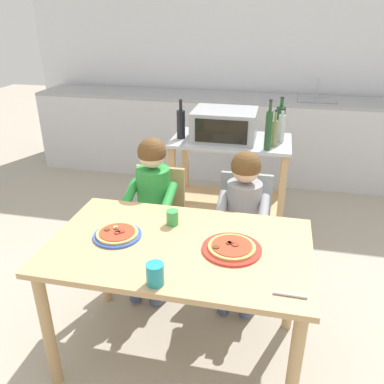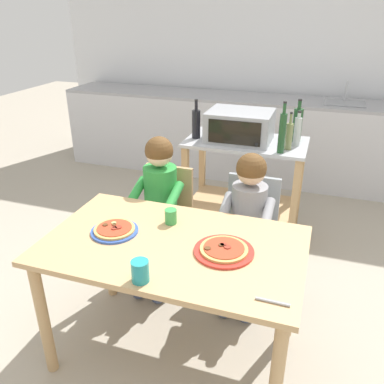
{
  "view_description": "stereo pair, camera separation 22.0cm",
  "coord_description": "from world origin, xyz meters",
  "px_view_note": "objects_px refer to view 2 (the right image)",
  "views": [
    {
      "loc": [
        0.43,
        -1.64,
        1.82
      ],
      "look_at": [
        0.0,
        0.3,
        0.88
      ],
      "focal_mm": 37.22,
      "sensor_mm": 36.0,
      "label": 1
    },
    {
      "loc": [
        0.64,
        -1.59,
        1.82
      ],
      "look_at": [
        0.0,
        0.3,
        0.88
      ],
      "focal_mm": 37.22,
      "sensor_mm": 36.0,
      "label": 2
    }
  ],
  "objects_px": {
    "toaster_oven": "(240,126)",
    "bottle_slim_sauce": "(297,131)",
    "bottle_squat_spirits": "(289,136)",
    "serving_spoon": "(273,302)",
    "child_in_green_shirt": "(157,198)",
    "dining_chair_right": "(249,229)",
    "pizza_plate_blue_rimmed": "(115,230)",
    "drinking_cup_green": "(171,216)",
    "kitchen_island_cart": "(244,174)",
    "bottle_tall_green_wine": "(282,132)",
    "child_in_grey_shirt": "(247,214)",
    "dining_chair_left": "(165,216)",
    "drinking_cup_teal": "(140,271)",
    "pizza_plate_red_rimmed": "(224,251)",
    "dining_table": "(173,260)",
    "bottle_brown_beer": "(297,124)",
    "bottle_clear_vinegar": "(196,123)"
  },
  "relations": [
    {
      "from": "pizza_plate_red_rimmed",
      "to": "drinking_cup_teal",
      "type": "bearing_deg",
      "value": -131.45
    },
    {
      "from": "kitchen_island_cart",
      "to": "pizza_plate_red_rimmed",
      "type": "relative_size",
      "value": 3.21
    },
    {
      "from": "drinking_cup_teal",
      "to": "dining_table",
      "type": "bearing_deg",
      "value": 86.07
    },
    {
      "from": "toaster_oven",
      "to": "serving_spoon",
      "type": "height_order",
      "value": "toaster_oven"
    },
    {
      "from": "dining_chair_right",
      "to": "child_in_grey_shirt",
      "type": "bearing_deg",
      "value": -90.0
    },
    {
      "from": "bottle_tall_green_wine",
      "to": "bottle_brown_beer",
      "type": "bearing_deg",
      "value": 75.88
    },
    {
      "from": "toaster_oven",
      "to": "bottle_slim_sauce",
      "type": "bearing_deg",
      "value": 0.64
    },
    {
      "from": "bottle_slim_sauce",
      "to": "drinking_cup_teal",
      "type": "height_order",
      "value": "bottle_slim_sauce"
    },
    {
      "from": "bottle_slim_sauce",
      "to": "pizza_plate_red_rimmed",
      "type": "height_order",
      "value": "bottle_slim_sauce"
    },
    {
      "from": "child_in_grey_shirt",
      "to": "pizza_plate_blue_rimmed",
      "type": "height_order",
      "value": "child_in_grey_shirt"
    },
    {
      "from": "kitchen_island_cart",
      "to": "drinking_cup_green",
      "type": "relative_size",
      "value": 11.51
    },
    {
      "from": "toaster_oven",
      "to": "bottle_squat_spirits",
      "type": "xyz_separation_m",
      "value": [
        0.39,
        -0.1,
        -0.01
      ]
    },
    {
      "from": "bottle_slim_sauce",
      "to": "serving_spoon",
      "type": "relative_size",
      "value": 1.91
    },
    {
      "from": "kitchen_island_cart",
      "to": "bottle_tall_green_wine",
      "type": "relative_size",
      "value": 2.54
    },
    {
      "from": "dining_chair_left",
      "to": "drinking_cup_green",
      "type": "xyz_separation_m",
      "value": [
        0.25,
        -0.5,
        0.3
      ]
    },
    {
      "from": "bottle_brown_beer",
      "to": "bottle_tall_green_wine",
      "type": "bearing_deg",
      "value": -104.12
    },
    {
      "from": "bottle_tall_green_wine",
      "to": "pizza_plate_red_rimmed",
      "type": "distance_m",
      "value": 1.25
    },
    {
      "from": "dining_chair_left",
      "to": "drinking_cup_teal",
      "type": "distance_m",
      "value": 1.1
    },
    {
      "from": "child_in_grey_shirt",
      "to": "drinking_cup_teal",
      "type": "distance_m",
      "value": 0.95
    },
    {
      "from": "pizza_plate_blue_rimmed",
      "to": "child_in_green_shirt",
      "type": "bearing_deg",
      "value": 89.98
    },
    {
      "from": "toaster_oven",
      "to": "bottle_tall_green_wine",
      "type": "distance_m",
      "value": 0.4
    },
    {
      "from": "pizza_plate_blue_rimmed",
      "to": "bottle_brown_beer",
      "type": "bearing_deg",
      "value": 62.97
    },
    {
      "from": "bottle_slim_sauce",
      "to": "kitchen_island_cart",
      "type": "bearing_deg",
      "value": 179.72
    },
    {
      "from": "serving_spoon",
      "to": "child_in_grey_shirt",
      "type": "bearing_deg",
      "value": 107.88
    },
    {
      "from": "drinking_cup_green",
      "to": "serving_spoon",
      "type": "xyz_separation_m",
      "value": [
        0.63,
        -0.48,
        -0.04
      ]
    },
    {
      "from": "toaster_oven",
      "to": "bottle_tall_green_wine",
      "type": "xyz_separation_m",
      "value": [
        0.35,
        -0.19,
        0.04
      ]
    },
    {
      "from": "kitchen_island_cart",
      "to": "dining_chair_left",
      "type": "bearing_deg",
      "value": -119.3
    },
    {
      "from": "bottle_tall_green_wine",
      "to": "bottle_squat_spirits",
      "type": "bearing_deg",
      "value": 65.6
    },
    {
      "from": "bottle_tall_green_wine",
      "to": "drinking_cup_teal",
      "type": "bearing_deg",
      "value": -104.25
    },
    {
      "from": "child_in_green_shirt",
      "to": "drinking_cup_green",
      "type": "relative_size",
      "value": 12.86
    },
    {
      "from": "bottle_clear_vinegar",
      "to": "kitchen_island_cart",
      "type": "bearing_deg",
      "value": 8.29
    },
    {
      "from": "child_in_green_shirt",
      "to": "child_in_grey_shirt",
      "type": "bearing_deg",
      "value": 0.85
    },
    {
      "from": "child_in_grey_shirt",
      "to": "toaster_oven",
      "type": "bearing_deg",
      "value": 106.29
    },
    {
      "from": "toaster_oven",
      "to": "pizza_plate_blue_rimmed",
      "type": "distance_m",
      "value": 1.46
    },
    {
      "from": "bottle_squat_spirits",
      "to": "serving_spoon",
      "type": "relative_size",
      "value": 1.99
    },
    {
      "from": "bottle_squat_spirits",
      "to": "child_in_green_shirt",
      "type": "bearing_deg",
      "value": -134.95
    },
    {
      "from": "dining_table",
      "to": "child_in_green_shirt",
      "type": "height_order",
      "value": "child_in_green_shirt"
    },
    {
      "from": "drinking_cup_green",
      "to": "bottle_squat_spirits",
      "type": "bearing_deg",
      "value": 66.14
    },
    {
      "from": "toaster_oven",
      "to": "bottle_tall_green_wine",
      "type": "height_order",
      "value": "bottle_tall_green_wine"
    },
    {
      "from": "bottle_clear_vinegar",
      "to": "bottle_tall_green_wine",
      "type": "distance_m",
      "value": 0.7
    },
    {
      "from": "child_in_grey_shirt",
      "to": "drinking_cup_teal",
      "type": "bearing_deg",
      "value": -107.7
    },
    {
      "from": "child_in_green_shirt",
      "to": "dining_chair_right",
      "type": "bearing_deg",
      "value": 12.46
    },
    {
      "from": "dining_chair_right",
      "to": "serving_spoon",
      "type": "bearing_deg",
      "value": -74.23
    },
    {
      "from": "drinking_cup_teal",
      "to": "serving_spoon",
      "type": "relative_size",
      "value": 0.71
    },
    {
      "from": "pizza_plate_blue_rimmed",
      "to": "pizza_plate_red_rimmed",
      "type": "distance_m",
      "value": 0.59
    },
    {
      "from": "pizza_plate_blue_rimmed",
      "to": "serving_spoon",
      "type": "height_order",
      "value": "pizza_plate_blue_rimmed"
    },
    {
      "from": "bottle_brown_beer",
      "to": "kitchen_island_cart",
      "type": "bearing_deg",
      "value": -162.66
    },
    {
      "from": "dining_chair_right",
      "to": "drinking_cup_green",
      "type": "xyz_separation_m",
      "value": [
        -0.35,
        -0.51,
        0.3
      ]
    },
    {
      "from": "toaster_oven",
      "to": "bottle_slim_sauce",
      "type": "xyz_separation_m",
      "value": [
        0.44,
        0.0,
        -0.0
      ]
    },
    {
      "from": "kitchen_island_cart",
      "to": "drinking_cup_teal",
      "type": "bearing_deg",
      "value": -93.31
    }
  ]
}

